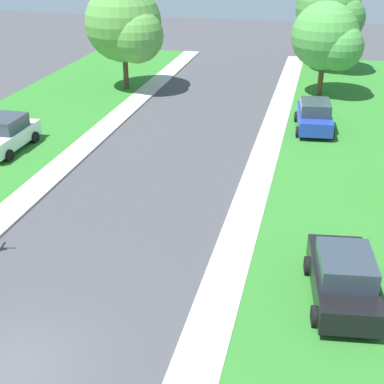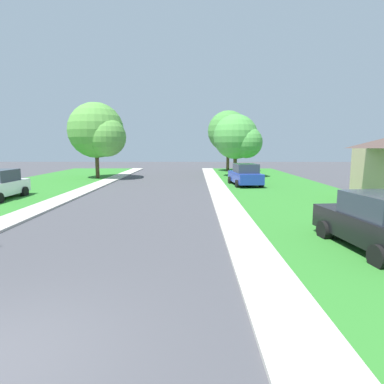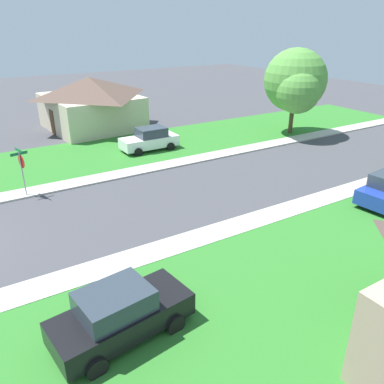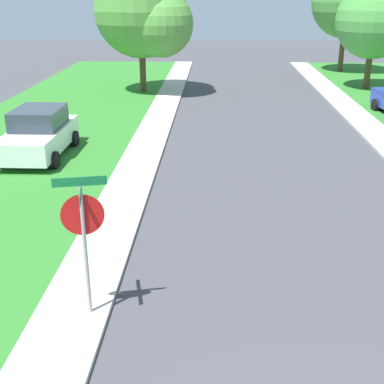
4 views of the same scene
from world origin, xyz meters
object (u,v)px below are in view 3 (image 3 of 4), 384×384
tree_across_right (296,83)px  house_left_setback (91,102)px  stop_sign_far_corner (21,164)px  car_white_behind_trees (150,139)px  car_black_across_road (120,314)px

tree_across_right → house_left_setback: tree_across_right is taller
stop_sign_far_corner → house_left_setback: size_ratio=0.29×
stop_sign_far_corner → car_white_behind_trees: stop_sign_far_corner is taller
car_black_across_road → car_white_behind_trees: 19.08m
tree_across_right → house_left_setback: (-11.27, -13.87, -2.02)m
car_white_behind_trees → house_left_setback: bearing=-170.2°
car_white_behind_trees → stop_sign_far_corner: bearing=-67.3°
stop_sign_far_corner → tree_across_right: bearing=94.3°
car_white_behind_trees → tree_across_right: tree_across_right is taller
car_white_behind_trees → tree_across_right: (2.37, 12.34, 3.52)m
house_left_setback → tree_across_right: bearing=50.9°
car_black_across_road → tree_across_right: bearing=123.9°
car_white_behind_trees → house_left_setback: house_left_setback is taller
stop_sign_far_corner → tree_across_right: size_ratio=0.39×
car_black_across_road → house_left_setback: house_left_setback is taller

